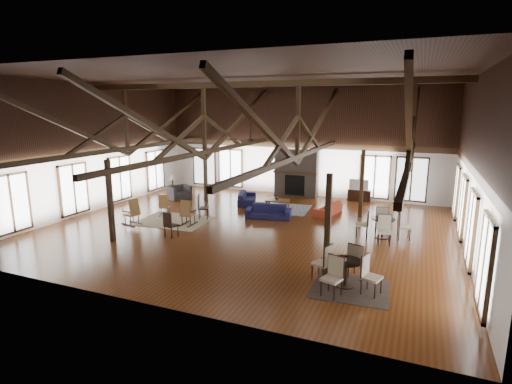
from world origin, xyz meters
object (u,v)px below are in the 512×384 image
at_px(cafe_table_near, 346,268).
at_px(sofa_navy_front, 268,212).
at_px(sofa_orange, 327,208).
at_px(armchair, 179,192).
at_px(sofa_navy_left, 247,198).
at_px(coffee_table, 278,201).
at_px(cafe_table_far, 383,224).
at_px(tv_console, 359,195).

bearing_deg(cafe_table_near, sofa_navy_front, 127.69).
xyz_separation_m(sofa_orange, cafe_table_near, (2.14, -7.45, 0.25)).
bearing_deg(armchair, sofa_navy_left, -52.36).
xyz_separation_m(sofa_orange, coffee_table, (-2.48, 0.05, 0.11)).
bearing_deg(cafe_table_near, cafe_table_far, 83.36).
bearing_deg(cafe_table_far, armchair, 166.15).
height_order(sofa_navy_front, cafe_table_near, cafe_table_near).
distance_m(sofa_navy_left, coffee_table, 1.86).
bearing_deg(tv_console, sofa_orange, -106.22).
height_order(armchair, tv_console, armchair).
bearing_deg(cafe_table_far, cafe_table_near, -96.64).
distance_m(coffee_table, armchair, 5.63).
relative_size(sofa_navy_left, cafe_table_near, 0.99).
bearing_deg(sofa_navy_front, sofa_navy_left, 121.56).
relative_size(sofa_navy_front, armchair, 1.80).
bearing_deg(tv_console, sofa_navy_front, -122.91).
distance_m(cafe_table_near, cafe_table_far, 4.83).
relative_size(sofa_navy_left, tv_console, 1.72).
relative_size(sofa_navy_left, sofa_orange, 1.06).
xyz_separation_m(sofa_navy_front, armchair, (-5.82, 1.72, 0.07)).
distance_m(sofa_orange, armchair, 8.12).
bearing_deg(cafe_table_near, sofa_navy_left, 129.22).
bearing_deg(cafe_table_far, sofa_navy_front, 169.26).
relative_size(sofa_navy_left, armchair, 1.82).
xyz_separation_m(sofa_navy_left, coffee_table, (1.81, -0.39, 0.10)).
relative_size(cafe_table_far, tv_console, 1.76).
xyz_separation_m(sofa_navy_left, cafe_table_near, (6.44, -7.89, 0.23)).
height_order(coffee_table, cafe_table_far, cafe_table_far).
xyz_separation_m(sofa_navy_left, tv_console, (5.27, 2.91, -0.00)).
height_order(cafe_table_near, cafe_table_far, cafe_table_far).
bearing_deg(coffee_table, cafe_table_near, -71.32).
distance_m(armchair, tv_console, 9.69).
xyz_separation_m(armchair, cafe_table_near, (10.26, -7.47, 0.16)).
bearing_deg(sofa_navy_left, cafe_table_far, -132.43).
height_order(armchair, cafe_table_far, cafe_table_far).
relative_size(sofa_navy_front, cafe_table_near, 0.98).
height_order(coffee_table, cafe_table_near, cafe_table_near).
distance_m(cafe_table_near, tv_console, 10.87).
bearing_deg(cafe_table_far, sofa_navy_left, 156.15).
height_order(cafe_table_far, tv_console, cafe_table_far).
height_order(sofa_orange, armchair, armchair).
bearing_deg(sofa_navy_front, sofa_orange, 25.16).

